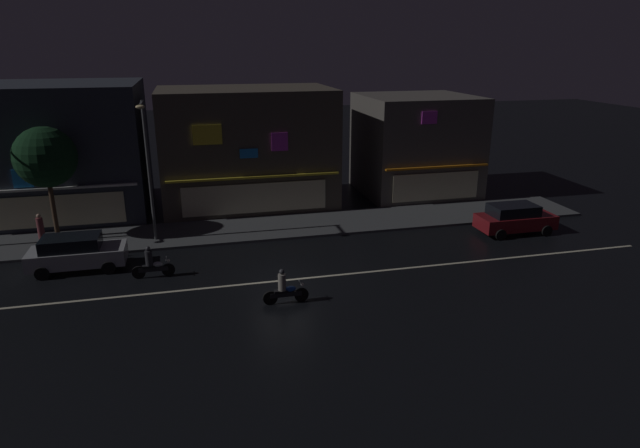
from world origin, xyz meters
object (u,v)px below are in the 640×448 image
Objects in this scene: parked_car_near_kerb at (76,252)px; motorcycle_following at (285,289)px; motorcycle_lead at (152,264)px; pedestrian_on_sidewalk at (41,232)px; parked_car_trailing at (515,218)px; traffic_cone at (118,252)px; streetlamp_mid at (148,161)px.

parked_car_near_kerb reaches higher than motorcycle_following.
motorcycle_lead is at bearing -36.56° from motorcycle_following.
pedestrian_on_sidewalk reaches higher than parked_car_trailing.
traffic_cone is at bearing -3.97° from parked_car_trailing.
motorcycle_lead is at bearing -89.19° from streetlamp_mid.
motorcycle_lead is at bearing -58.76° from traffic_cone.
parked_car_near_kerb is at bearing -142.79° from traffic_cone.
parked_car_near_kerb is 2.26× the size of motorcycle_lead.
parked_car_trailing is at bearing -9.06° from streetlamp_mid.
motorcycle_following is (-14.06, -5.51, -0.24)m from parked_car_trailing.
traffic_cone is at bearing -168.69° from pedestrian_on_sidewalk.
traffic_cone is (1.65, 1.25, -0.59)m from parked_car_near_kerb.
traffic_cone is at bearing 125.02° from motorcycle_lead.
parked_car_near_kerb is 10.57m from motorcycle_following.
pedestrian_on_sidewalk is at bearing 142.54° from motorcycle_lead.
parked_car_trailing is 2.26× the size of motorcycle_lead.
pedestrian_on_sidewalk is at bearing 152.94° from traffic_cone.
parked_car_trailing is (19.53, -3.11, -3.59)m from streetlamp_mid.
streetlamp_mid is at bearing 94.60° from motorcycle_lead.
parked_car_near_kerb is at bearing -33.05° from motorcycle_following.
parked_car_trailing is at bearing -3.97° from traffic_cone.
parked_car_trailing is at bearing 179.43° from parked_car_near_kerb.
traffic_cone is (-1.76, -1.64, -4.18)m from streetlamp_mid.
motorcycle_lead is (3.47, -1.75, -0.24)m from parked_car_near_kerb.
pedestrian_on_sidewalk is 0.95× the size of motorcycle_following.
motorcycle_following is 3.45× the size of traffic_cone.
parked_car_trailing reaches higher than motorcycle_following.
motorcycle_lead is 3.53m from traffic_cone.
parked_car_near_kerb is 3.89m from motorcycle_lead.
streetlamp_mid is 13.35× the size of traffic_cone.
streetlamp_mid reaches higher than motorcycle_lead.
parked_car_trailing is (25.12, -3.44, -0.12)m from pedestrian_on_sidewalk.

